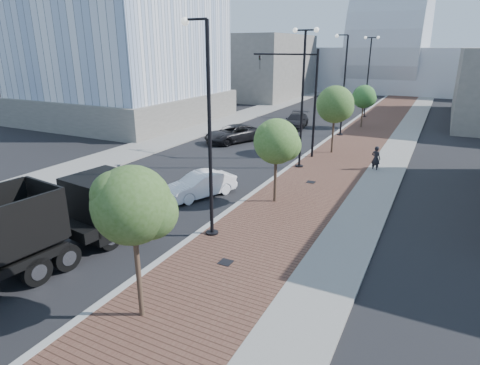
% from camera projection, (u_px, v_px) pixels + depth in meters
% --- Properties ---
extents(sidewalk, '(7.00, 140.00, 0.12)m').
position_uv_depth(sidewalk, '(381.00, 127.00, 42.25)').
color(sidewalk, '#4C2D23').
rests_on(sidewalk, ground).
extents(concrete_strip, '(2.40, 140.00, 0.13)m').
position_uv_depth(concrete_strip, '(409.00, 130.00, 41.09)').
color(concrete_strip, slate).
rests_on(concrete_strip, ground).
extents(curb, '(0.30, 140.00, 0.14)m').
position_uv_depth(curb, '(348.00, 125.00, 43.75)').
color(curb, gray).
rests_on(curb, ground).
extents(west_sidewalk, '(4.00, 140.00, 0.12)m').
position_uv_depth(west_sidewalk, '(241.00, 116.00, 49.32)').
color(west_sidewalk, slate).
rests_on(west_sidewalk, ground).
extents(dump_truck, '(4.01, 13.53, 3.34)m').
position_uv_depth(dump_truck, '(30.00, 237.00, 14.91)').
color(dump_truck, black).
rests_on(dump_truck, ground).
extents(white_sedan, '(3.05, 4.48, 1.40)m').
position_uv_depth(white_sedan, '(200.00, 185.00, 22.69)').
color(white_sedan, white).
rests_on(white_sedan, ground).
extents(dark_car_mid, '(4.53, 6.01, 1.52)m').
position_uv_depth(dark_car_mid, '(233.00, 134.00, 35.83)').
color(dark_car_mid, black).
rests_on(dark_car_mid, ground).
extents(dark_car_far, '(2.74, 5.28, 1.46)m').
position_uv_depth(dark_car_far, '(296.00, 121.00, 42.30)').
color(dark_car_far, black).
rests_on(dark_car_far, ground).
extents(pedestrian, '(0.75, 0.61, 1.76)m').
position_uv_depth(pedestrian, '(376.00, 159.00, 27.33)').
color(pedestrian, black).
rests_on(pedestrian, ground).
extents(streetlight_1, '(1.44, 0.56, 9.21)m').
position_uv_depth(streetlight_1, '(208.00, 142.00, 16.82)').
color(streetlight_1, black).
rests_on(streetlight_1, ground).
extents(streetlight_2, '(1.72, 0.56, 9.28)m').
position_uv_depth(streetlight_2, '(302.00, 99.00, 26.76)').
color(streetlight_2, black).
rests_on(streetlight_2, ground).
extents(streetlight_3, '(1.44, 0.56, 9.21)m').
position_uv_depth(streetlight_3, '(342.00, 90.00, 37.10)').
color(streetlight_3, black).
rests_on(streetlight_3, ground).
extents(streetlight_4, '(1.72, 0.56, 9.28)m').
position_uv_depth(streetlight_4, '(368.00, 76.00, 47.04)').
color(streetlight_4, black).
rests_on(streetlight_4, ground).
extents(traffic_mast, '(5.09, 0.20, 8.00)m').
position_uv_depth(traffic_mast, '(304.00, 92.00, 29.63)').
color(traffic_mast, black).
rests_on(traffic_mast, ground).
extents(tree_0, '(2.37, 2.31, 4.98)m').
position_uv_depth(tree_0, '(134.00, 206.00, 11.45)').
color(tree_0, '#382619').
rests_on(tree_0, ground).
extents(tree_1, '(2.43, 2.39, 4.64)m').
position_uv_depth(tree_1, '(277.00, 142.00, 20.86)').
color(tree_1, '#382619').
rests_on(tree_1, ground).
extents(tree_2, '(2.86, 2.86, 5.34)m').
position_uv_depth(tree_2, '(336.00, 105.00, 30.85)').
color(tree_2, '#382619').
rests_on(tree_2, ground).
extents(tree_3, '(2.41, 2.36, 4.45)m').
position_uv_depth(tree_3, '(364.00, 97.00, 41.20)').
color(tree_3, '#382619').
rests_on(tree_3, ground).
extents(tower_podium, '(19.00, 19.00, 3.00)m').
position_uv_depth(tower_podium, '(127.00, 107.00, 46.81)').
color(tower_podium, '#5E5B55').
rests_on(tower_podium, ground).
extents(convention_center, '(50.00, 30.00, 50.00)m').
position_uv_depth(convention_center, '(391.00, 58.00, 80.72)').
color(convention_center, '#B1B5BC').
rests_on(convention_center, ground).
extents(commercial_block_nw, '(14.00, 20.00, 10.00)m').
position_uv_depth(commercial_block_nw, '(258.00, 66.00, 67.63)').
color(commercial_block_nw, '#615E57').
rests_on(commercial_block_nw, ground).
extents(utility_cover_1, '(0.50, 0.50, 0.02)m').
position_uv_depth(utility_cover_1, '(226.00, 262.00, 15.66)').
color(utility_cover_1, black).
rests_on(utility_cover_1, sidewalk).
extents(utility_cover_2, '(0.50, 0.50, 0.02)m').
position_uv_depth(utility_cover_2, '(311.00, 182.00, 24.96)').
color(utility_cover_2, black).
rests_on(utility_cover_2, sidewalk).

